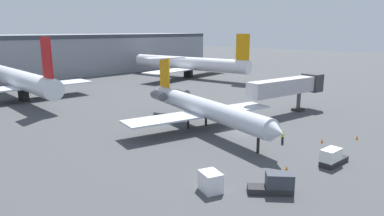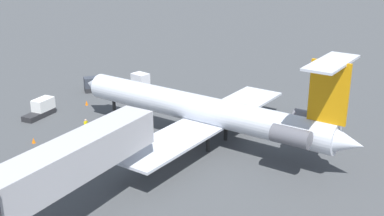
{
  "view_description": "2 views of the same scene",
  "coord_description": "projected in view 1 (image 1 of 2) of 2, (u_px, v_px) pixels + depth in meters",
  "views": [
    {
      "loc": [
        -39.12,
        -27.66,
        14.33
      ],
      "look_at": [
        -4.09,
        5.51,
        3.41
      ],
      "focal_mm": 32.44,
      "sensor_mm": 36.0,
      "label": 1
    },
    {
      "loc": [
        38.33,
        18.63,
        18.81
      ],
      "look_at": [
        -3.51,
        3.3,
        2.94
      ],
      "focal_mm": 44.94,
      "sensor_mm": 36.0,
      "label": 2
    }
  ],
  "objects": [
    {
      "name": "ground_plane",
      "position": [
        240.0,
        133.0,
        49.43
      ],
      "size": [
        400.0,
        400.0,
        0.1
      ],
      "primitive_type": "cube",
      "color": "#424447"
    },
    {
      "name": "parked_airliner_west_mid",
      "position": [
        189.0,
        64.0,
        105.25
      ],
      "size": [
        34.85,
        41.09,
        13.27
      ],
      "color": "white",
      "rests_on": "ground_plane"
    },
    {
      "name": "ground_crew_marshaller",
      "position": [
        283.0,
        137.0,
        44.65
      ],
      "size": [
        0.45,
        0.34,
        1.69
      ],
      "color": "black",
      "rests_on": "ground_plane"
    },
    {
      "name": "terminal_building",
      "position": [
        16.0,
        57.0,
        102.25
      ],
      "size": [
        139.02,
        24.12,
        12.81
      ],
      "color": "gray",
      "rests_on": "ground_plane"
    },
    {
      "name": "traffic_cone_far",
      "position": [
        357.0,
        138.0,
        46.2
      ],
      "size": [
        0.36,
        0.36,
        0.55
      ],
      "color": "orange",
      "rests_on": "ground_plane"
    },
    {
      "name": "baggage_tug_trailing",
      "position": [
        275.0,
        184.0,
        30.94
      ],
      "size": [
        3.62,
        3.98,
        1.9
      ],
      "color": "#262628",
      "rests_on": "ground_plane"
    },
    {
      "name": "jet_bridge",
      "position": [
        290.0,
        86.0,
        60.09
      ],
      "size": [
        17.23,
        5.89,
        6.44
      ],
      "color": "#ADADB2",
      "rests_on": "ground_plane"
    },
    {
      "name": "traffic_cone_near",
      "position": [
        287.0,
        168.0,
        35.95
      ],
      "size": [
        0.36,
        0.36,
        0.55
      ],
      "color": "orange",
      "rests_on": "ground_plane"
    },
    {
      "name": "traffic_cone_mid",
      "position": [
        322.0,
        141.0,
        44.83
      ],
      "size": [
        0.36,
        0.36,
        0.55
      ],
      "color": "orange",
      "rests_on": "ground_plane"
    },
    {
      "name": "regional_jet",
      "position": [
        201.0,
        106.0,
        50.62
      ],
      "size": [
        23.86,
        30.33,
        9.74
      ],
      "color": "silver",
      "rests_on": "ground_plane"
    },
    {
      "name": "parked_airliner_west_end",
      "position": [
        22.0,
        81.0,
        70.58
      ],
      "size": [
        28.3,
        33.47,
        13.17
      ],
      "color": "silver",
      "rests_on": "ground_plane"
    },
    {
      "name": "cargo_container_uld",
      "position": [
        211.0,
        182.0,
        31.32
      ],
      "size": [
        2.27,
        2.54,
        1.83
      ],
      "color": "silver",
      "rests_on": "ground_plane"
    },
    {
      "name": "baggage_tug_lead",
      "position": [
        332.0,
        158.0,
        37.39
      ],
      "size": [
        4.11,
        1.76,
        1.9
      ],
      "color": "#262628",
      "rests_on": "ground_plane"
    }
  ]
}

